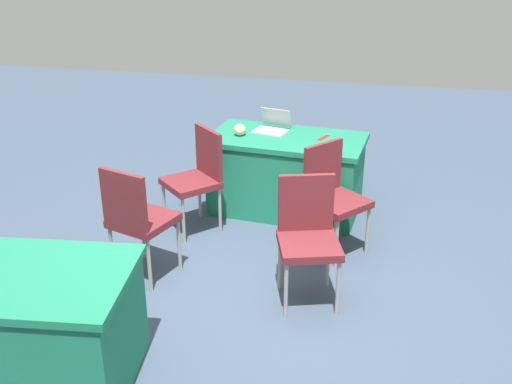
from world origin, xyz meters
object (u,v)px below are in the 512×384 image
at_px(table_foreground, 286,174).
at_px(chair_aisle, 197,174).
at_px(chair_near_front, 308,232).
at_px(table_mid_left, 14,327).
at_px(chair_tucked_left, 332,192).
at_px(chair_by_pillar, 137,216).
at_px(laptop_silver, 272,127).
at_px(scissors_red, 324,137).
at_px(yarn_ball, 240,130).

xyz_separation_m(table_foreground, chair_aisle, (0.73, 0.57, 0.16)).
bearing_deg(chair_near_front, table_mid_left, 21.71).
relative_size(chair_tucked_left, chair_by_pillar, 0.98).
height_order(table_foreground, laptop_silver, laptop_silver).
relative_size(chair_near_front, chair_by_pillar, 0.99).
height_order(table_foreground, chair_tucked_left, chair_tucked_left).
bearing_deg(chair_tucked_left, scissors_red, -128.02).
bearing_deg(yarn_ball, table_foreground, -173.58).
xyz_separation_m(chair_aisle, scissors_red, (-1.08, -0.62, 0.22)).
height_order(chair_aisle, yarn_ball, chair_aisle).
distance_m(table_mid_left, yarn_ball, 2.87).
xyz_separation_m(chair_tucked_left, laptop_silver, (0.69, -0.87, 0.26)).
height_order(chair_aisle, laptop_silver, laptop_silver).
xyz_separation_m(yarn_ball, scissors_red, (-0.80, -0.10, -0.05)).
xyz_separation_m(chair_by_pillar, scissors_red, (-1.27, -1.57, 0.21)).
xyz_separation_m(table_mid_left, chair_near_front, (-1.63, -1.29, 0.17)).
height_order(table_mid_left, chair_aisle, chair_aisle).
distance_m(chair_near_front, chair_tucked_left, 0.79).
height_order(chair_tucked_left, scissors_red, chair_tucked_left).
bearing_deg(scissors_red, yarn_ball, -60.29).
height_order(chair_near_front, chair_tucked_left, chair_near_front).
bearing_deg(yarn_ball, chair_by_pillar, 72.14).
distance_m(table_foreground, chair_by_pillar, 1.79).
relative_size(chair_aisle, laptop_silver, 2.53).
distance_m(table_mid_left, chair_aisle, 2.28).
height_order(laptop_silver, scissors_red, laptop_silver).
bearing_deg(chair_tucked_left, table_mid_left, -0.21).
relative_size(table_foreground, table_mid_left, 0.99).
height_order(chair_near_front, scissors_red, chair_near_front).
height_order(table_mid_left, yarn_ball, yarn_ball).
distance_m(table_foreground, scissors_red, 0.52).
bearing_deg(table_foreground, chair_tucked_left, 125.92).
xyz_separation_m(chair_tucked_left, chair_by_pillar, (1.44, 0.81, 0.02)).
distance_m(table_foreground, chair_tucked_left, 0.89).
height_order(table_foreground, chair_by_pillar, chair_by_pillar).
xyz_separation_m(chair_near_front, chair_tucked_left, (-0.10, -0.78, -0.01)).
bearing_deg(laptop_silver, chair_near_front, 123.32).
bearing_deg(laptop_silver, table_foreground, 151.71).
distance_m(table_foreground, chair_near_front, 1.56).
bearing_deg(chair_tucked_left, table_foreground, -104.51).
bearing_deg(laptop_silver, chair_by_pillar, 79.64).
xyz_separation_m(chair_near_front, chair_aisle, (1.14, -0.92, -0.00)).
xyz_separation_m(chair_aisle, yarn_ball, (-0.28, -0.52, 0.28)).
height_order(chair_tucked_left, chair_by_pillar, chair_by_pillar).
height_order(chair_tucked_left, yarn_ball, chair_tucked_left).
distance_m(table_foreground, yarn_ball, 0.63).
relative_size(chair_near_front, chair_aisle, 1.00).
bearing_deg(chair_tucked_left, yarn_ball, -84.62).
distance_m(laptop_silver, yarn_ball, 0.35).
bearing_deg(chair_by_pillar, chair_tucked_left, 47.34).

